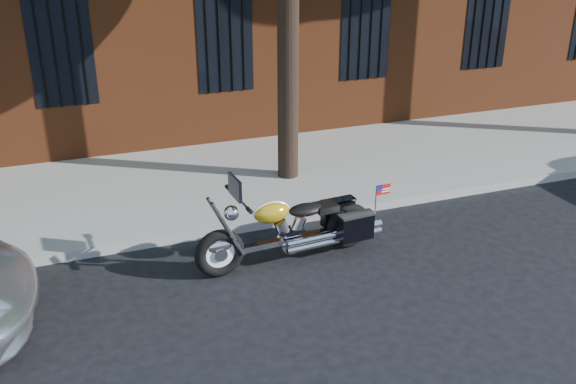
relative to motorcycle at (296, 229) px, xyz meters
name	(u,v)px	position (x,y,z in m)	size (l,w,h in m)	color
ground	(326,264)	(0.35, -0.27, -0.47)	(120.00, 120.00, 0.00)	black
curb	(292,218)	(0.35, 1.11, -0.39)	(40.00, 0.16, 0.15)	gray
sidewalk	(255,176)	(0.35, 2.99, -0.39)	(40.00, 3.60, 0.15)	gray
motorcycle	(296,229)	(0.00, 0.00, 0.00)	(2.76, 0.89, 1.38)	black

